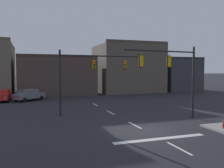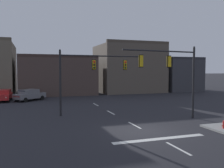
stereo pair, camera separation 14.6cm
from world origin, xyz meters
name	(u,v)px [view 1 (the left image)]	position (x,y,z in m)	size (l,w,h in m)	color
ground_plane	(146,131)	(0.00, 0.00, 0.00)	(400.00, 400.00, 0.00)	#232328
stop_bar_paint	(161,139)	(0.00, -2.00, 0.00)	(6.40, 0.50, 0.01)	silver
lane_centreline	(135,125)	(0.00, 2.00, 0.00)	(0.16, 26.40, 0.01)	silver
signal_mast_near_side	(174,70)	(4.06, 2.75, 4.40)	(7.34, 1.07, 6.47)	black
signal_mast_far_side	(87,71)	(-2.44, 7.78, 4.30)	(8.57, 0.43, 6.29)	black
car_lot_nearside	(3,95)	(-11.22, 21.11, 0.86)	(2.11, 4.54, 1.61)	#A81E1E
car_lot_middle	(29,95)	(-7.86, 20.56, 0.86)	(4.54, 4.19, 1.61)	slate
fire_hydrant	(224,126)	(5.46, -1.60, 0.33)	(0.40, 0.30, 0.75)	red
building_row	(93,72)	(3.79, 29.90, 3.94)	(42.35, 13.81, 9.54)	#665B4C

